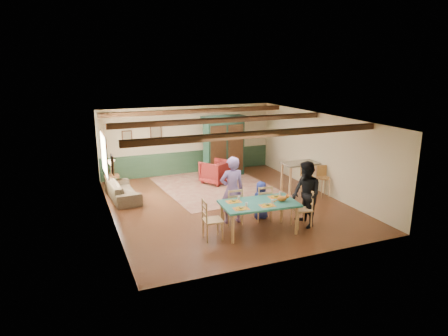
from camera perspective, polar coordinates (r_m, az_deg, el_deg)
name	(u,v)px	position (r m, az deg, el deg)	size (l,w,h in m)	color
floor	(226,204)	(12.72, 0.34, -5.11)	(8.00, 8.00, 0.00)	#482314
wall_back	(188,140)	(16.01, -5.12, 3.99)	(7.00, 0.02, 2.70)	beige
wall_left	(110,174)	(11.50, -16.00, -0.80)	(0.02, 8.00, 2.70)	beige
wall_right	(321,153)	(14.00, 13.72, 2.07)	(0.02, 8.00, 2.70)	beige
ceiling	(226,119)	(12.07, 0.36, 7.03)	(7.00, 8.00, 0.02)	white
wainscot_back	(189,162)	(16.19, -5.02, 0.85)	(6.95, 0.03, 0.90)	#223E29
ceiling_beam_front	(262,134)	(10.02, 5.38, 4.86)	(6.95, 0.16, 0.16)	black
ceiling_beam_mid	(222,120)	(12.45, -0.35, 6.85)	(6.95, 0.16, 0.16)	black
ceiling_beam_back	(196,111)	(14.88, -4.09, 8.10)	(6.95, 0.16, 0.16)	black
window_left	(104,154)	(13.11, -16.77, 1.90)	(0.06, 1.60, 1.30)	white
picture_left_wall	(113,165)	(10.83, -15.63, 0.46)	(0.04, 0.42, 0.52)	gray
picture_back_a	(156,131)	(15.59, -9.71, 5.22)	(0.45, 0.04, 0.55)	gray
picture_back_b	(127,137)	(15.42, -13.69, 4.35)	(0.38, 0.04, 0.48)	gray
dining_table	(259,218)	(10.55, 4.98, -7.07)	(1.97, 1.09, 0.82)	#226D61
dining_chair_far_left	(233,206)	(11.04, 1.29, -5.39)	(0.46, 0.48, 1.04)	tan
dining_chair_far_right	(262,202)	(11.35, 5.47, -4.89)	(0.46, 0.48, 1.04)	tan
dining_chair_end_left	(213,219)	(10.10, -1.63, -7.35)	(0.46, 0.48, 1.04)	tan
dining_chair_end_right	(302,208)	(11.04, 11.05, -5.68)	(0.46, 0.48, 1.04)	tan
person_man	(232,190)	(10.98, 1.15, -3.16)	(0.69, 0.45, 1.89)	#7F63AA
person_woman	(306,194)	(10.96, 11.64, -3.73)	(0.88, 0.68, 1.81)	black
person_child	(261,200)	(11.41, 5.30, -4.61)	(0.54, 0.35, 1.10)	navy
cat	(282,198)	(10.52, 8.31, -4.28)	(0.39, 0.15, 0.20)	orange
place_setting_near_left	(241,207)	(9.93, 2.46, -5.56)	(0.44, 0.33, 0.11)	gold
place_setting_near_center	(267,204)	(10.19, 6.22, -5.10)	(0.44, 0.33, 0.11)	gold
place_setting_far_left	(234,200)	(10.41, 1.39, -4.57)	(0.44, 0.33, 0.11)	gold
place_setting_far_right	(276,195)	(10.86, 7.40, -3.88)	(0.44, 0.33, 0.11)	gold
area_rug	(215,186)	(14.45, -1.25, -2.64)	(3.64, 4.32, 0.01)	#CBB693
armoire	(224,146)	(15.63, -0.03, 3.15)	(1.67, 0.67, 2.36)	#122F24
armchair	(216,172)	(14.76, -1.18, -0.53)	(0.93, 0.95, 0.87)	#531013
sofa	(123,190)	(13.48, -14.25, -3.10)	(2.02, 0.79, 0.59)	#443A2A
end_table	(112,184)	(14.27, -15.66, -2.20)	(0.49, 0.49, 0.60)	black
table_lamp	(111,168)	(14.12, -15.82, 0.03)	(0.30, 0.30, 0.55)	beige
counter_table	(299,177)	(14.03, 10.73, -1.27)	(1.23, 0.72, 1.03)	#9F977B
bar_stool_left	(308,181)	(13.49, 11.85, -1.85)	(0.38, 0.42, 1.08)	tan
bar_stool_right	(324,182)	(13.65, 14.06, -1.90)	(0.37, 0.40, 1.03)	tan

